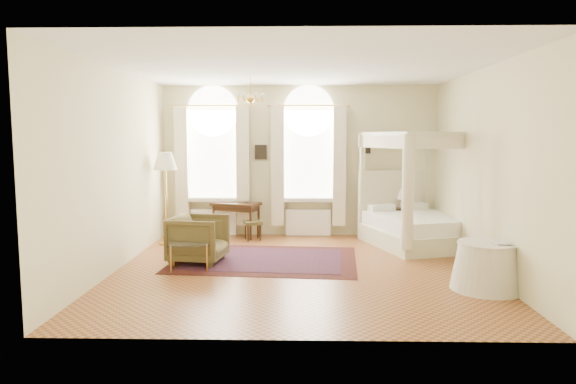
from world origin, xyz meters
name	(u,v)px	position (x,y,z in m)	size (l,w,h in m)	color
ground	(299,269)	(0.00, 0.00, 0.00)	(6.00, 6.00, 0.00)	#A0592E
room_walls	(299,150)	(0.00, 0.00, 1.98)	(6.00, 6.00, 6.00)	beige
window_left	(213,169)	(-1.90, 2.87, 1.49)	(1.62, 0.27, 3.29)	white
window_right	(308,169)	(0.20, 2.87, 1.49)	(1.62, 0.27, 3.29)	white
chandelier	(250,97)	(-0.90, 1.20, 2.91)	(0.51, 0.45, 0.50)	gold
wall_pictures	(303,150)	(0.09, 2.97, 1.89)	(2.54, 0.03, 0.39)	black
canopy_bed	(417,220)	(2.37, 1.86, 0.52)	(2.25, 2.51, 2.28)	beige
nightstand	(400,223)	(2.19, 2.70, 0.33)	(0.46, 0.41, 0.65)	black
nightstand_lamp	(404,195)	(2.27, 2.73, 0.92)	(0.28, 0.28, 0.41)	gold
writing_desk	(236,208)	(-1.38, 2.70, 0.65)	(1.14, 0.85, 0.76)	black
laptop	(243,201)	(-1.24, 2.82, 0.77)	(0.31, 0.20, 0.02)	black
stool	(253,224)	(-0.98, 2.37, 0.34)	(0.45, 0.45, 0.41)	#4D4721
armchair	(199,239)	(-1.75, 0.42, 0.41)	(0.89, 0.91, 0.83)	#4D4221
coffee_table	(190,245)	(-1.80, -0.07, 0.41)	(0.72, 0.55, 0.45)	white
floor_lamp	(165,166)	(-2.70, 1.92, 1.60)	(0.48, 0.48, 1.88)	gold
oriental_rug	(265,259)	(-0.60, 0.62, 0.01)	(3.39, 2.56, 0.01)	#431510
side_table	(487,266)	(2.70, -1.08, 0.34)	(1.01, 1.01, 0.69)	beige
book	(494,243)	(2.75, -1.17, 0.70)	(0.21, 0.29, 0.03)	black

